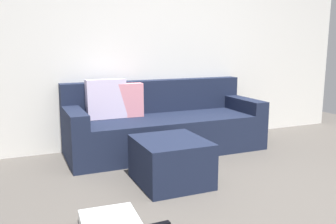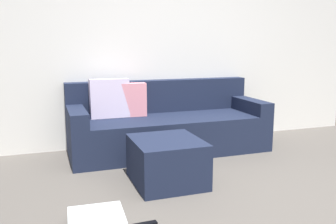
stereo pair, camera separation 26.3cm
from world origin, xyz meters
TOP-DOWN VIEW (x-y plane):
  - ground_plane at (0.00, 0.00)m, footprint 7.28×7.28m
  - wall_back at (0.00, 2.40)m, footprint 5.60×0.10m
  - couch_sectional at (-0.18, 1.97)m, footprint 2.34×0.87m
  - ottoman at (-0.51, 0.96)m, footprint 0.62×0.68m
  - storage_bin at (-1.26, 0.32)m, footprint 0.41×0.39m

SIDE VIEW (x-z plane):
  - ground_plane at x=0.00m, z-range 0.00..0.00m
  - storage_bin at x=-1.26m, z-range 0.00..0.10m
  - ottoman at x=-0.51m, z-range 0.00..0.42m
  - couch_sectional at x=-0.18m, z-range -0.13..0.75m
  - wall_back at x=0.00m, z-range 0.00..2.40m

